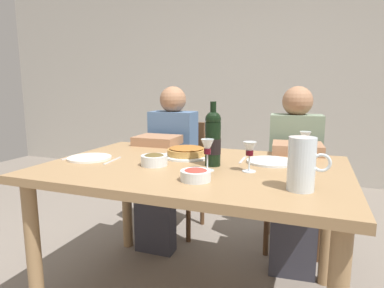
{
  "coord_description": "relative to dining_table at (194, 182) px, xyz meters",
  "views": [
    {
      "loc": [
        0.56,
        -1.52,
        1.15
      ],
      "look_at": [
        -0.04,
        0.07,
        0.85
      ],
      "focal_mm": 30.58,
      "sensor_mm": 36.0,
      "label": 1
    }
  ],
  "objects": [
    {
      "name": "knife_left_setting",
      "position": [
        0.51,
        0.19,
        0.09
      ],
      "size": [
        0.03,
        0.18,
        0.0
      ],
      "primitive_type": "cube",
      "rotation": [
        0.0,
        0.0,
        1.48
      ],
      "color": "silver",
      "rests_on": "dining_table"
    },
    {
      "name": "spoon_right_setting",
      "position": [
        -0.7,
        -0.07,
        0.09
      ],
      "size": [
        0.04,
        0.16,
        0.0
      ],
      "primitive_type": "cube",
      "rotation": [
        0.0,
        0.0,
        1.43
      ],
      "color": "silver",
      "rests_on": "dining_table"
    },
    {
      "name": "baked_tart",
      "position": [
        -0.11,
        0.17,
        0.12
      ],
      "size": [
        0.28,
        0.28,
        0.06
      ],
      "color": "silver",
      "rests_on": "dining_table"
    },
    {
      "name": "dining_table",
      "position": [
        0.0,
        0.0,
        0.0
      ],
      "size": [
        1.5,
        1.0,
        0.76
      ],
      "color": "#9E7A51",
      "rests_on": "ground"
    },
    {
      "name": "wine_glass_right_diner",
      "position": [
        0.29,
        -0.04,
        0.19
      ],
      "size": [
        0.06,
        0.06,
        0.14
      ],
      "color": "silver",
      "rests_on": "dining_table"
    },
    {
      "name": "diner_left",
      "position": [
        -0.45,
        0.65,
        -0.05
      ],
      "size": [
        0.34,
        0.51,
        1.16
      ],
      "rotation": [
        0.0,
        0.0,
        3.16
      ],
      "color": "#4C6B93",
      "rests_on": "ground"
    },
    {
      "name": "dinner_plate_right_setting",
      "position": [
        -0.59,
        -0.07,
        0.1
      ],
      "size": [
        0.24,
        0.24,
        0.01
      ],
      "primitive_type": "cylinder",
      "color": "white",
      "rests_on": "dining_table"
    },
    {
      "name": "diner_right",
      "position": [
        0.46,
        0.67,
        -0.05
      ],
      "size": [
        0.37,
        0.53,
        1.16
      ],
      "rotation": [
        0.0,
        0.0,
        3.24
      ],
      "color": "gray",
      "rests_on": "ground"
    },
    {
      "name": "back_wall",
      "position": [
        0.0,
        2.67,
        0.73
      ],
      "size": [
        8.0,
        0.1,
        2.8
      ],
      "primitive_type": "cube",
      "color": "#B2ADA3",
      "rests_on": "ground"
    },
    {
      "name": "wine_glass_left_diner",
      "position": [
        0.52,
        0.42,
        0.19
      ],
      "size": [
        0.06,
        0.06,
        0.14
      ],
      "color": "silver",
      "rests_on": "dining_table"
    },
    {
      "name": "wine_glass_centre",
      "position": [
        0.1,
        -0.09,
        0.2
      ],
      "size": [
        0.06,
        0.06,
        0.15
      ],
      "color": "silver",
      "rests_on": "dining_table"
    },
    {
      "name": "knife_right_setting",
      "position": [
        -0.44,
        -0.07,
        0.09
      ],
      "size": [
        0.03,
        0.18,
        0.0
      ],
      "primitive_type": "cube",
      "rotation": [
        0.0,
        0.0,
        1.67
      ],
      "color": "silver",
      "rests_on": "dining_table"
    },
    {
      "name": "olive_bowl",
      "position": [
        -0.18,
        -0.08,
        0.12
      ],
      "size": [
        0.13,
        0.13,
        0.06
      ],
      "color": "silver",
      "rests_on": "dining_table"
    },
    {
      "name": "salad_bowl",
      "position": [
        0.11,
        -0.26,
        0.12
      ],
      "size": [
        0.13,
        0.13,
        0.05
      ],
      "color": "silver",
      "rests_on": "dining_table"
    },
    {
      "name": "chair_left",
      "position": [
        -0.45,
        0.88,
        -0.17
      ],
      "size": [
        0.41,
        0.41,
        0.87
      ],
      "rotation": [
        0.0,
        0.0,
        3.16
      ],
      "color": "brown",
      "rests_on": "ground"
    },
    {
      "name": "water_pitcher",
      "position": [
        0.53,
        -0.25,
        0.18
      ],
      "size": [
        0.16,
        0.1,
        0.21
      ],
      "color": "silver",
      "rests_on": "dining_table"
    },
    {
      "name": "chair_right",
      "position": [
        0.44,
        0.91,
        -0.17
      ],
      "size": [
        0.44,
        0.44,
        0.87
      ],
      "rotation": [
        0.0,
        0.0,
        3.24
      ],
      "color": "brown",
      "rests_on": "ground"
    },
    {
      "name": "fork_left_setting",
      "position": [
        0.21,
        0.19,
        0.09
      ],
      "size": [
        0.02,
        0.16,
        0.0
      ],
      "primitive_type": "cube",
      "rotation": [
        0.0,
        0.0,
        1.6
      ],
      "color": "silver",
      "rests_on": "dining_table"
    },
    {
      "name": "dinner_plate_left_setting",
      "position": [
        0.36,
        0.19,
        0.1
      ],
      "size": [
        0.25,
        0.25,
        0.01
      ],
      "primitive_type": "cylinder",
      "color": "silver",
      "rests_on": "dining_table"
    },
    {
      "name": "wine_bottle",
      "position": [
        0.09,
        0.02,
        0.23
      ],
      "size": [
        0.08,
        0.08,
        0.32
      ],
      "color": "black",
      "rests_on": "dining_table"
    }
  ]
}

